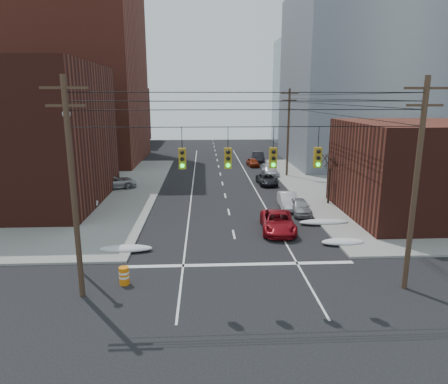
{
  "coord_description": "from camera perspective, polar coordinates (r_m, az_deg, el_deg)",
  "views": [
    {
      "loc": [
        -2.17,
        -16.12,
        9.99
      ],
      "look_at": [
        -0.67,
        13.12,
        3.0
      ],
      "focal_mm": 32.0,
      "sensor_mm": 36.0,
      "label": 1
    }
  ],
  "objects": [
    {
      "name": "ground",
      "position": [
        19.09,
        4.25,
        -18.17
      ],
      "size": [
        160.0,
        160.0,
        0.0
      ],
      "primitive_type": "plane",
      "color": "black",
      "rests_on": "ground"
    },
    {
      "name": "parked_car_d",
      "position": [
        52.03,
        6.61,
        3.01
      ],
      "size": [
        1.91,
        4.58,
        1.32
      ],
      "primitive_type": "imported",
      "rotation": [
        0.0,
        0.0,
        0.01
      ],
      "color": "#BBBBC1",
      "rests_on": "ground"
    },
    {
      "name": "lot_car_b",
      "position": [
        45.68,
        -15.46,
        1.4
      ],
      "size": [
        5.53,
        3.67,
        1.41
      ],
      "primitive_type": "imported",
      "rotation": [
        0.0,
        0.0,
        1.85
      ],
      "color": "#A6A6AB",
      "rests_on": "sidewalk_nw"
    },
    {
      "name": "bare_tree",
      "position": [
        38.75,
        14.8,
        1.56
      ],
      "size": [
        2.09,
        2.2,
        4.93
      ],
      "color": "black",
      "rests_on": "ground"
    },
    {
      "name": "utility_pole_left",
      "position": [
        20.58,
        -20.78,
        0.75
      ],
      "size": [
        2.2,
        0.28,
        11.0
      ],
      "color": "#473323",
      "rests_on": "ground"
    },
    {
      "name": "street_light",
      "position": [
        23.73,
        -20.88,
        1.73
      ],
      "size": [
        0.44,
        0.44,
        9.32
      ],
      "color": "gray",
      "rests_on": "ground"
    },
    {
      "name": "building_glass",
      "position": [
        90.02,
        14.39,
        13.66
      ],
      "size": [
        20.0,
        18.0,
        22.0
      ],
      "primitive_type": "cube",
      "color": "gray",
      "rests_on": "ground"
    },
    {
      "name": "building_brick_tall",
      "position": [
        67.92,
        -22.67,
        16.67
      ],
      "size": [
        24.0,
        20.0,
        30.0
      ],
      "primitive_type": "cube",
      "color": "maroon",
      "rests_on": "ground"
    },
    {
      "name": "parked_car_a",
      "position": [
        35.5,
        10.78,
        -2.05
      ],
      "size": [
        1.61,
        3.91,
        1.33
      ],
      "primitive_type": "imported",
      "rotation": [
        0.0,
        0.0,
        -0.01
      ],
      "color": "#A8A8AD",
      "rests_on": "ground"
    },
    {
      "name": "lot_car_c",
      "position": [
        42.0,
        -23.23,
        -0.24
      ],
      "size": [
        5.16,
        2.84,
        1.41
      ],
      "primitive_type": "imported",
      "rotation": [
        0.0,
        0.0,
        1.39
      ],
      "color": "black",
      "rests_on": "sidewalk_nw"
    },
    {
      "name": "traffic_signals",
      "position": [
        19.43,
        3.81,
        5.05
      ],
      "size": [
        17.0,
        0.42,
        2.02
      ],
      "color": "black",
      "rests_on": "ground"
    },
    {
      "name": "lot_car_d",
      "position": [
        45.67,
        -22.44,
        0.95
      ],
      "size": [
        4.89,
        3.15,
        1.55
      ],
      "primitive_type": "imported",
      "rotation": [
        0.0,
        0.0,
        1.89
      ],
      "color": "#B0B0B5",
      "rests_on": "sidewalk_nw"
    },
    {
      "name": "snow_east_far",
      "position": [
        33.08,
        14.07,
        -4.19
      ],
      "size": [
        4.0,
        1.08,
        0.42
      ],
      "primitive_type": "ellipsoid",
      "color": "silver",
      "rests_on": "ground"
    },
    {
      "name": "lot_car_a",
      "position": [
        38.97,
        -20.36,
        -1.09
      ],
      "size": [
        3.99,
        1.79,
        1.27
      ],
      "primitive_type": "imported",
      "rotation": [
        0.0,
        0.0,
        1.69
      ],
      "color": "silver",
      "rests_on": "sidewalk_nw"
    },
    {
      "name": "building_brick_far",
      "position": [
        93.31,
        -18.02,
        10.33
      ],
      "size": [
        22.0,
        18.0,
        12.0
      ],
      "primitive_type": "cube",
      "color": "#461C15",
      "rests_on": "ground"
    },
    {
      "name": "building_storefront",
      "position": [
        38.4,
        28.84,
        2.78
      ],
      "size": [
        16.0,
        12.0,
        8.0
      ],
      "primitive_type": "cube",
      "color": "#461C15",
      "rests_on": "ground"
    },
    {
      "name": "parked_car_b",
      "position": [
        37.11,
        9.11,
        -1.23
      ],
      "size": [
        1.74,
        4.39,
        1.42
      ],
      "primitive_type": "imported",
      "rotation": [
        0.0,
        0.0,
        -0.05
      ],
      "color": "silver",
      "rests_on": "ground"
    },
    {
      "name": "utility_pole_far",
      "position": [
        51.42,
        9.16,
        8.56
      ],
      "size": [
        2.2,
        0.28,
        11.0
      ],
      "color": "#473323",
      "rests_on": "ground"
    },
    {
      "name": "utility_pole_right",
      "position": [
        22.3,
        25.73,
        1.21
      ],
      "size": [
        2.2,
        0.28,
        11.0
      ],
      "color": "#473323",
      "rests_on": "ground"
    },
    {
      "name": "snow_nw",
      "position": [
        27.46,
        -13.84,
        -7.85
      ],
      "size": [
        3.5,
        1.08,
        0.42
      ],
      "primitive_type": "ellipsoid",
      "color": "silver",
      "rests_on": "ground"
    },
    {
      "name": "parked_car_e",
      "position": [
        59.06,
        4.15,
        4.25
      ],
      "size": [
        1.86,
        3.72,
        1.22
      ],
      "primitive_type": "imported",
      "rotation": [
        0.0,
        0.0,
        0.12
      ],
      "color": "maroon",
      "rests_on": "ground"
    },
    {
      "name": "red_pickup",
      "position": [
        30.68,
        7.69,
        -4.26
      ],
      "size": [
        2.85,
        5.48,
        1.47
      ],
      "primitive_type": "imported",
      "rotation": [
        0.0,
        0.0,
        -0.08
      ],
      "color": "maroon",
      "rests_on": "ground"
    },
    {
      "name": "construction_barrel",
      "position": [
        22.87,
        -14.08,
        -11.5
      ],
      "size": [
        0.72,
        0.72,
        0.99
      ],
      "rotation": [
        0.0,
        0.0,
        0.34
      ],
      "color": "orange",
      "rests_on": "ground"
    },
    {
      "name": "snow_ne",
      "position": [
        29.05,
        16.62,
        -6.84
      ],
      "size": [
        3.0,
        1.08,
        0.42
      ],
      "primitive_type": "ellipsoid",
      "color": "silver",
      "rests_on": "ground"
    },
    {
      "name": "parked_car_c",
      "position": [
        46.83,
        6.15,
        1.79
      ],
      "size": [
        2.23,
        4.48,
        1.22
      ],
      "primitive_type": "imported",
      "rotation": [
        0.0,
        0.0,
        0.05
      ],
      "color": "black",
      "rests_on": "ground"
    },
    {
      "name": "building_office",
      "position": [
        64.85,
        19.65,
        14.89
      ],
      "size": [
        22.0,
        20.0,
        25.0
      ],
      "primitive_type": "cube",
      "color": "gray",
      "rests_on": "ground"
    },
    {
      "name": "parked_car_f",
      "position": [
        63.38,
        4.89,
        5.02
      ],
      "size": [
        1.87,
        4.81,
        1.56
      ],
      "primitive_type": "imported",
      "rotation": [
        0.0,
        0.0,
        -0.05
      ],
      "color": "black",
      "rests_on": "ground"
    }
  ]
}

